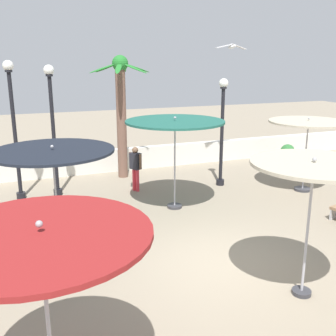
# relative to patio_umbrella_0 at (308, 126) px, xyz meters

# --- Properties ---
(ground_plane) EXTENTS (56.00, 56.00, 0.00)m
(ground_plane) POSITION_rel_patio_umbrella_0_xyz_m (-5.10, -3.25, -2.20)
(ground_plane) COLOR gray
(boundary_wall) EXTENTS (25.20, 0.30, 0.89)m
(boundary_wall) POSITION_rel_patio_umbrella_0_xyz_m (-5.10, 4.75, -1.76)
(boundary_wall) COLOR silver
(boundary_wall) RESTS_ON ground_plane
(patio_umbrella_0) EXTENTS (2.56, 2.56, 2.50)m
(patio_umbrella_0) POSITION_rel_patio_umbrella_0_xyz_m (0.00, 0.00, 0.00)
(patio_umbrella_0) COLOR #333338
(patio_umbrella_0) RESTS_ON ground_plane
(patio_umbrella_1) EXTENTS (2.46, 2.46, 2.64)m
(patio_umbrella_1) POSITION_rel_patio_umbrella_0_xyz_m (-8.82, -6.22, 0.18)
(patio_umbrella_1) COLOR #333338
(patio_umbrella_1) RESTS_ON ground_plane
(patio_umbrella_2) EXTENTS (2.85, 2.85, 2.75)m
(patio_umbrella_2) POSITION_rel_patio_umbrella_0_xyz_m (-4.69, 0.05, 0.31)
(patio_umbrella_2) COLOR #333338
(patio_umbrella_2) RESTS_ON ground_plane
(patio_umbrella_3) EXTENTS (2.20, 2.20, 2.67)m
(patio_umbrella_3) POSITION_rel_patio_umbrella_0_xyz_m (-4.18, -5.09, 0.24)
(patio_umbrella_3) COLOR #333338
(patio_umbrella_3) RESTS_ON ground_plane
(patio_umbrella_4) EXTENTS (2.92, 2.92, 2.37)m
(patio_umbrella_4) POSITION_rel_patio_umbrella_0_xyz_m (-8.19, -0.86, -0.05)
(patio_umbrella_4) COLOR #333338
(patio_umbrella_4) RESTS_ON ground_plane
(palm_tree_1) EXTENTS (2.33, 2.23, 4.48)m
(palm_tree_1) POSITION_rel_patio_umbrella_0_xyz_m (-5.27, 3.83, 0.58)
(palm_tree_1) COLOR brown
(palm_tree_1) RESTS_ON ground_plane
(lamp_post_0) EXTENTS (0.32, 0.32, 4.30)m
(lamp_post_0) POSITION_rel_patio_umbrella_0_xyz_m (-8.98, 2.60, 0.20)
(lamp_post_0) COLOR black
(lamp_post_0) RESTS_ON ground_plane
(lamp_post_1) EXTENTS (0.31, 0.31, 3.71)m
(lamp_post_1) POSITION_rel_patio_umbrella_0_xyz_m (-2.32, 1.57, -0.13)
(lamp_post_1) COLOR black
(lamp_post_1) RESTS_ON ground_plane
(lamp_post_3) EXTENTS (0.32, 0.32, 4.17)m
(lamp_post_3) POSITION_rel_patio_umbrella_0_xyz_m (-7.84, 2.54, 0.14)
(lamp_post_3) COLOR black
(lamp_post_3) RESTS_ON ground_plane
(guest_0) EXTENTS (0.37, 0.51, 1.52)m
(guest_0) POSITION_rel_patio_umbrella_0_xyz_m (-5.31, 2.01, -1.29)
(guest_0) COLOR #D8333F
(guest_0) RESTS_ON ground_plane
(seagull_1) EXTENTS (1.38, 0.42, 0.20)m
(seagull_1) POSITION_rel_patio_umbrella_0_xyz_m (-1.50, 2.58, 2.56)
(seagull_1) COLOR white
(planter) EXTENTS (0.70, 0.70, 0.85)m
(planter) POSITION_rel_patio_umbrella_0_xyz_m (1.78, 3.19, -1.82)
(planter) COLOR brown
(planter) RESTS_ON ground_plane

